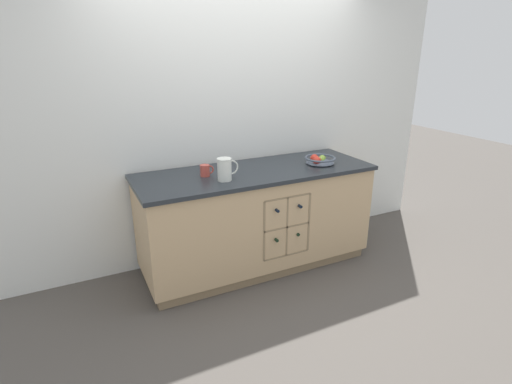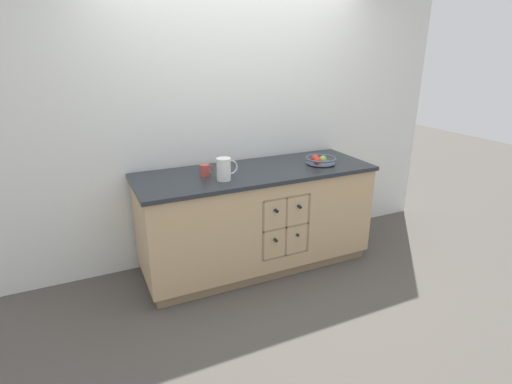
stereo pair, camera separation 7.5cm
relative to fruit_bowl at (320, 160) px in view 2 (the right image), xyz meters
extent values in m
plane|color=#4C4742|center=(-0.61, 0.07, -0.96)|extent=(14.00, 14.00, 0.00)
cube|color=silver|center=(-0.61, 0.50, 0.31)|extent=(4.45, 0.06, 2.55)
cube|color=#8B7354|center=(-0.61, 0.07, -0.92)|extent=(1.99, 0.64, 0.09)
cube|color=tan|center=(-0.61, 0.07, -0.47)|extent=(2.05, 0.70, 0.79)
cube|color=#23282D|center=(-0.61, 0.07, -0.06)|extent=(2.09, 0.74, 0.03)
cube|color=#8B7354|center=(-0.49, -0.18, -0.46)|extent=(0.44, 0.01, 0.53)
cube|color=#8B7354|center=(-0.71, -0.23, -0.46)|extent=(0.02, 0.10, 0.53)
cube|color=#8B7354|center=(-0.28, -0.23, -0.46)|extent=(0.02, 0.10, 0.53)
cube|color=#8B7354|center=(-0.49, -0.23, -0.73)|extent=(0.44, 0.10, 0.02)
cube|color=#8B7354|center=(-0.49, -0.23, -0.46)|extent=(0.44, 0.10, 0.02)
cube|color=#8B7354|center=(-0.49, -0.23, -0.20)|extent=(0.44, 0.10, 0.02)
cube|color=#8B7354|center=(-0.49, -0.23, -0.46)|extent=(0.02, 0.10, 0.53)
cylinder|color=black|center=(-0.60, -0.12, -0.55)|extent=(0.07, 0.21, 0.07)
cylinder|color=black|center=(-0.60, -0.26, -0.55)|extent=(0.03, 0.09, 0.03)
cylinder|color=black|center=(-0.38, -0.11, -0.55)|extent=(0.07, 0.20, 0.07)
cylinder|color=black|center=(-0.38, -0.25, -0.55)|extent=(0.03, 0.08, 0.03)
cylinder|color=black|center=(-0.60, -0.12, -0.29)|extent=(0.07, 0.21, 0.07)
cylinder|color=black|center=(-0.60, -0.27, -0.29)|extent=(0.03, 0.09, 0.03)
cylinder|color=black|center=(-0.38, -0.13, -0.29)|extent=(0.07, 0.20, 0.07)
cylinder|color=black|center=(-0.38, -0.27, -0.29)|extent=(0.03, 0.09, 0.03)
cylinder|color=#4C5666|center=(0.00, 0.00, -0.04)|extent=(0.13, 0.13, 0.01)
cone|color=#4C5666|center=(0.00, 0.00, 0.00)|extent=(0.26, 0.26, 0.05)
torus|color=#4C5666|center=(0.00, 0.00, 0.01)|extent=(0.28, 0.28, 0.02)
sphere|color=#7FA838|center=(0.00, -0.02, 0.00)|extent=(0.06, 0.06, 0.06)
sphere|color=#7FA838|center=(0.04, 0.02, 0.00)|extent=(0.06, 0.06, 0.06)
sphere|color=red|center=(-0.03, 0.04, 0.00)|extent=(0.08, 0.08, 0.08)
sphere|color=red|center=(-0.05, -0.04, 0.00)|extent=(0.07, 0.07, 0.07)
cylinder|color=silver|center=(-0.96, -0.07, 0.05)|extent=(0.11, 0.11, 0.18)
torus|color=silver|center=(-0.96, -0.07, 0.14)|extent=(0.12, 0.12, 0.01)
torus|color=silver|center=(-0.90, -0.07, 0.06)|extent=(0.12, 0.01, 0.12)
cylinder|color=#B7473D|center=(-1.07, 0.11, 0.01)|extent=(0.08, 0.08, 0.10)
torus|color=#B7473D|center=(-1.02, 0.11, 0.01)|extent=(0.07, 0.01, 0.07)
camera|label=1|loc=(-2.08, -2.90, 0.95)|focal=28.00mm
camera|label=2|loc=(-2.01, -2.93, 0.95)|focal=28.00mm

